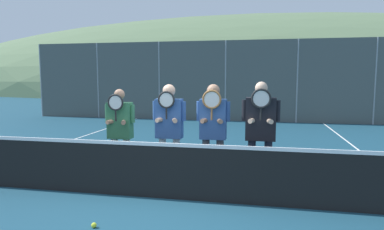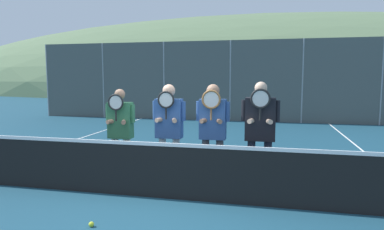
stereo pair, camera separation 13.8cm
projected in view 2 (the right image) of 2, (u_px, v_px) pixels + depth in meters
ground_plane at (159, 198)px, 5.49m from camera, size 120.00×120.00×0.00m
hill_distant at (259, 89)px, 54.90m from camera, size 109.11×60.62×21.22m
clubhouse_building at (229, 76)px, 22.15m from camera, size 15.71×5.50×3.98m
fence_back at (230, 81)px, 14.89m from camera, size 18.16×0.06×3.51m
tennis_net at (158, 169)px, 5.44m from camera, size 11.09×0.09×1.01m
court_line_left_sideline at (49, 148)px, 9.31m from camera, size 0.05×16.00×0.01m
court_line_right_sideline at (381, 165)px, 7.49m from camera, size 0.05×16.00×0.01m
player_leftmost at (120, 128)px, 6.22m from camera, size 0.57×0.34×1.72m
player_center_left at (169, 126)px, 6.00m from camera, size 0.60×0.34×1.81m
player_center_right at (213, 127)px, 5.86m from camera, size 0.58×0.34×1.81m
player_rightmost at (260, 128)px, 5.61m from camera, size 0.62×0.34×1.86m
car_far_left at (159, 95)px, 18.93m from camera, size 4.33×1.92×1.83m
car_left_of_center at (252, 96)px, 17.73m from camera, size 4.27×2.00×1.84m
car_center at (355, 98)px, 16.51m from camera, size 4.02×2.03×1.80m
tennis_ball_on_court at (91, 224)px, 4.43m from camera, size 0.07×0.07×0.07m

